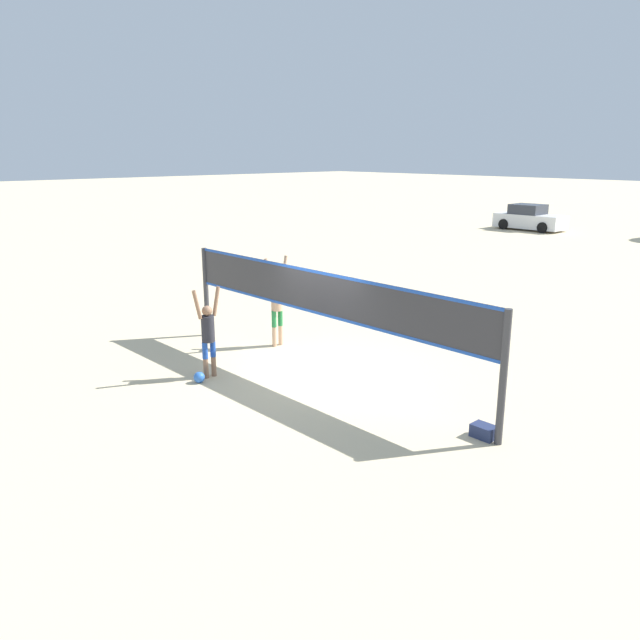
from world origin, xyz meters
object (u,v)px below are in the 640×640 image
volleyball (199,377)px  player_spiker (208,331)px  gear_bag (484,431)px  parked_car_near (530,219)px  player_blocker (277,299)px  volleyball_net (320,303)px

volleyball → player_spiker: bearing=111.2°
gear_bag → parked_car_near: (-14.25, 27.20, 0.58)m
volleyball → player_blocker: bearing=107.3°
volleyball_net → player_spiker: 2.46m
player_spiker → parked_car_near: size_ratio=0.47×
gear_bag → player_spiker: bearing=-162.9°
player_spiker → volleyball: 0.99m
volleyball_net → parked_car_near: volleyball_net is taller
volleyball_net → player_spiker: bearing=-133.3°
volleyball → parked_car_near: (-8.69, 29.32, 0.57)m
player_blocker → gear_bag: bearing=83.5°
volleyball_net → player_spiker: (-1.63, -1.73, -0.63)m
gear_bag → player_blocker: bearing=173.5°
gear_bag → parked_car_near: size_ratio=0.10×
parked_car_near → gear_bag: bearing=-63.3°
player_spiker → volleyball: bearing=-158.8°
volleyball → gear_bag: (5.55, 2.12, -0.00)m
volleyball_net → gear_bag: size_ratio=21.47×
player_blocker → parked_car_near: 27.59m
gear_bag → parked_car_near: bearing=117.6°
volleyball → volleyball_net: bearing=54.5°
volleyball_net → volleyball: 3.00m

